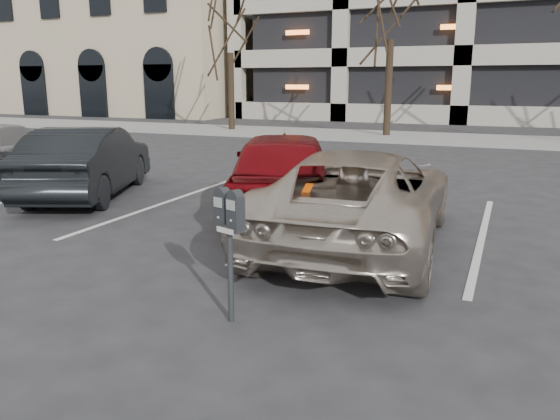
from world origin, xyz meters
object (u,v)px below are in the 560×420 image
tree_a (229,2)px  car_dark (88,162)px  suv_silver (359,197)px  car_red (284,171)px  car_silver (1,152)px  parking_meter (229,223)px

tree_a → car_dark: tree_a is taller
suv_silver → car_dark: size_ratio=1.19×
tree_a → car_red: tree_a is taller
tree_a → car_silver: (0.94, -12.98, -4.86)m
car_silver → parking_meter: bearing=139.4°
parking_meter → car_red: 4.40m
car_dark → car_silver: (-3.11, 0.64, -0.03)m
tree_a → car_dark: (4.05, -13.62, -4.83)m
parking_meter → car_red: car_red is taller
suv_silver → car_red: bearing=-41.7°
parking_meter → car_silver: size_ratio=0.28×
parking_meter → suv_silver: 2.98m
car_dark → car_silver: 3.18m
car_red → car_dark: 4.11m
suv_silver → car_dark: 5.87m
suv_silver → parking_meter: bearing=77.8°
tree_a → car_dark: size_ratio=1.84×
car_red → car_dark: car_red is taller
parking_meter → car_silver: (-8.44, 4.70, -0.31)m
tree_a → car_red: 16.44m
tree_a → car_red: size_ratio=1.78×
parking_meter → car_silver: car_silver is taller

